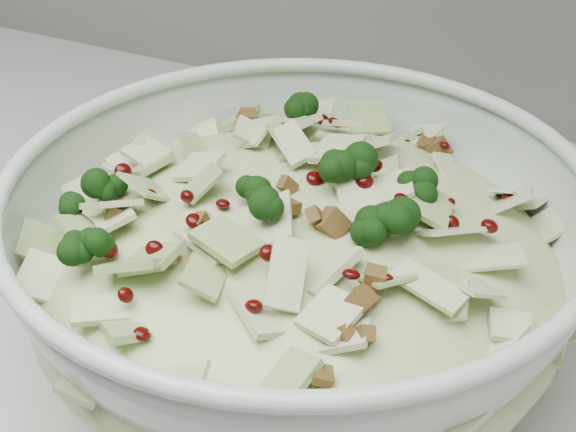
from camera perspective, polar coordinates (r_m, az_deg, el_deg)
name	(u,v)px	position (r m, az deg, el deg)	size (l,w,h in m)	color
mixing_bowl	(298,268)	(0.48, 0.72, -3.74)	(0.34, 0.34, 0.14)	#B6C8BB
salad	(298,238)	(0.46, 0.74, -1.60)	(0.35, 0.35, 0.14)	#C2D28F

